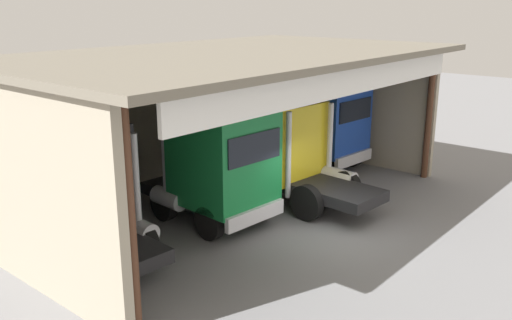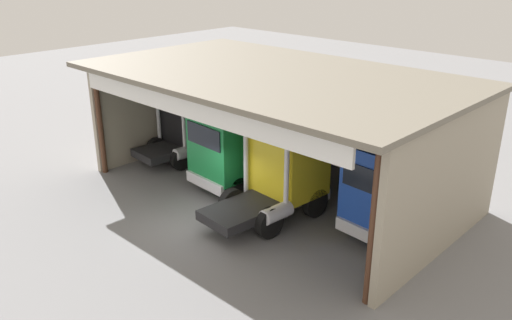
{
  "view_description": "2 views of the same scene",
  "coord_description": "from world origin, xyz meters",
  "px_view_note": "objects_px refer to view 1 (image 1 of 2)",
  "views": [
    {
      "loc": [
        -13.03,
        -8.12,
        6.63
      ],
      "look_at": [
        0.0,
        2.87,
        1.73
      ],
      "focal_mm": 38.68,
      "sensor_mm": 36.0,
      "label": 1
    },
    {
      "loc": [
        13.41,
        -11.16,
        9.4
      ],
      "look_at": [
        0.0,
        2.87,
        1.73
      ],
      "focal_mm": 36.8,
      "sensor_mm": 36.0,
      "label": 2
    }
  ],
  "objects_px": {
    "tool_cart": "(101,200)",
    "truck_blue_center_right_bay": "(324,124)",
    "truck_green_right_bay": "(219,164)",
    "truck_yellow_left_bay": "(291,151)",
    "truck_black_center_bay": "(77,189)",
    "oil_drum": "(75,198)"
  },
  "relations": [
    {
      "from": "truck_yellow_left_bay",
      "to": "tool_cart",
      "type": "relative_size",
      "value": 5.08
    },
    {
      "from": "truck_green_right_bay",
      "to": "truck_yellow_left_bay",
      "type": "relative_size",
      "value": 0.92
    },
    {
      "from": "truck_black_center_bay",
      "to": "tool_cart",
      "type": "xyz_separation_m",
      "value": [
        2.11,
        2.14,
        -1.43
      ]
    },
    {
      "from": "oil_drum",
      "to": "tool_cart",
      "type": "bearing_deg",
      "value": -71.38
    },
    {
      "from": "tool_cart",
      "to": "oil_drum",
      "type": "bearing_deg",
      "value": 108.62
    },
    {
      "from": "truck_black_center_bay",
      "to": "tool_cart",
      "type": "distance_m",
      "value": 3.33
    },
    {
      "from": "truck_black_center_bay",
      "to": "truck_green_right_bay",
      "type": "distance_m",
      "value": 4.26
    },
    {
      "from": "truck_green_right_bay",
      "to": "tool_cart",
      "type": "relative_size",
      "value": 4.65
    },
    {
      "from": "truck_yellow_left_bay",
      "to": "truck_blue_center_right_bay",
      "type": "xyz_separation_m",
      "value": [
        3.93,
        1.26,
        0.11
      ]
    },
    {
      "from": "truck_yellow_left_bay",
      "to": "tool_cart",
      "type": "xyz_separation_m",
      "value": [
        -5.09,
        3.76,
        -1.25
      ]
    },
    {
      "from": "truck_green_right_bay",
      "to": "truck_blue_center_right_bay",
      "type": "height_order",
      "value": "truck_green_right_bay"
    },
    {
      "from": "truck_yellow_left_bay",
      "to": "oil_drum",
      "type": "xyz_separation_m",
      "value": [
        -5.42,
        4.74,
        -1.3
      ]
    },
    {
      "from": "truck_yellow_left_bay",
      "to": "truck_blue_center_right_bay",
      "type": "relative_size",
      "value": 1.07
    },
    {
      "from": "truck_green_right_bay",
      "to": "truck_blue_center_right_bay",
      "type": "xyz_separation_m",
      "value": [
        7.05,
        0.86,
        -0.05
      ]
    },
    {
      "from": "truck_blue_center_right_bay",
      "to": "oil_drum",
      "type": "relative_size",
      "value": 5.17
    },
    {
      "from": "oil_drum",
      "to": "tool_cart",
      "type": "height_order",
      "value": "tool_cart"
    },
    {
      "from": "truck_black_center_bay",
      "to": "truck_green_right_bay",
      "type": "bearing_deg",
      "value": -12.74
    },
    {
      "from": "truck_green_right_bay",
      "to": "truck_blue_center_right_bay",
      "type": "distance_m",
      "value": 7.1
    },
    {
      "from": "truck_yellow_left_bay",
      "to": "truck_black_center_bay",
      "type": "bearing_deg",
      "value": 171.49
    },
    {
      "from": "truck_yellow_left_bay",
      "to": "tool_cart",
      "type": "bearing_deg",
      "value": 147.7
    },
    {
      "from": "tool_cart",
      "to": "truck_blue_center_right_bay",
      "type": "bearing_deg",
      "value": -15.45
    },
    {
      "from": "oil_drum",
      "to": "truck_blue_center_right_bay",
      "type": "bearing_deg",
      "value": -20.36
    }
  ]
}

